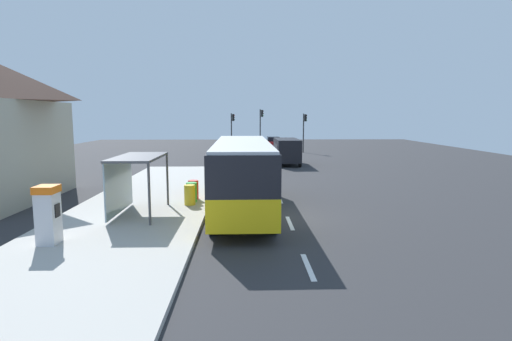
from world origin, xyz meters
name	(u,v)px	position (x,y,z in m)	size (l,w,h in m)	color
ground_plane	(266,174)	(0.00, 14.00, -0.02)	(56.00, 92.00, 0.04)	#2D2D30
sidewalk_platform	(144,206)	(-6.40, 2.00, 0.09)	(6.20, 30.00, 0.18)	#ADAAA3
lane_stripe_seg_0	(308,267)	(0.25, -6.00, 0.01)	(0.16, 2.20, 0.01)	silver
lane_stripe_seg_1	(290,223)	(0.25, -1.00, 0.01)	(0.16, 2.20, 0.01)	silver
lane_stripe_seg_2	(280,199)	(0.25, 4.00, 0.01)	(0.16, 2.20, 0.01)	silver
lane_stripe_seg_3	(273,184)	(0.25, 9.00, 0.01)	(0.16, 2.20, 0.01)	silver
lane_stripe_seg_4	(269,173)	(0.25, 14.00, 0.01)	(0.16, 2.20, 0.01)	silver
lane_stripe_seg_5	(266,166)	(0.25, 19.00, 0.01)	(0.16, 2.20, 0.01)	silver
lane_stripe_seg_6	(263,160)	(0.25, 24.00, 0.01)	(0.16, 2.20, 0.01)	silver
lane_stripe_seg_7	(261,155)	(0.25, 29.00, 0.01)	(0.16, 2.20, 0.01)	silver
bus	(242,172)	(-1.71, 1.25, 1.84)	(2.63, 11.03, 3.21)	yellow
white_van	(287,150)	(2.20, 19.90, 1.34)	(2.08, 5.23, 2.30)	black
sedan_near	(273,142)	(2.30, 39.48, 0.79)	(1.87, 4.42, 1.52)	#A51919
ticket_machine	(48,214)	(-8.03, -4.11, 1.17)	(0.66, 0.76, 1.94)	silver
recycling_bin_yellow	(190,195)	(-4.20, 1.88, 0.66)	(0.52, 0.52, 0.95)	yellow
recycling_bin_green	(192,192)	(-4.20, 2.58, 0.66)	(0.52, 0.52, 0.95)	green
recycling_bin_red	(193,190)	(-4.20, 3.28, 0.66)	(0.52, 0.52, 0.95)	red
traffic_light_near_side	(304,127)	(5.50, 32.25, 3.09)	(0.49, 0.28, 4.62)	#2D2D2D
traffic_light_far_side	(232,126)	(-3.10, 33.05, 3.11)	(0.49, 0.28, 4.65)	#2D2D2D
traffic_light_median	(261,124)	(0.40, 33.85, 3.41)	(0.49, 0.28, 5.14)	#2D2D2D
bus_shelter	(131,170)	(-6.41, 0.08, 2.10)	(1.80, 4.00, 2.50)	#4C4C51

